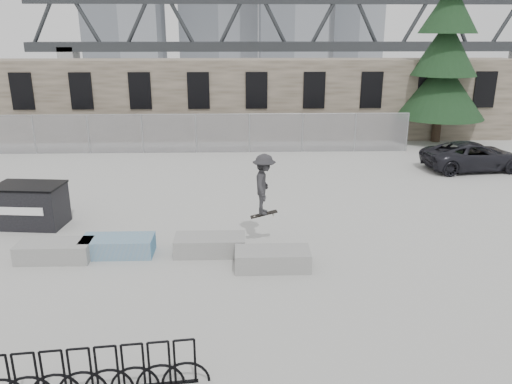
# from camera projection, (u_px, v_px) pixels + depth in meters

# --- Properties ---
(ground) EXTENTS (120.00, 120.00, 0.00)m
(ground) POSITION_uv_depth(u_px,v_px,m) (160.00, 256.00, 14.10)
(ground) COLOR #A9A9A4
(ground) RESTS_ON ground
(stone_wall) EXTENTS (36.00, 2.58, 4.50)m
(stone_wall) POSITION_uv_depth(u_px,v_px,m) (201.00, 99.00, 28.83)
(stone_wall) COLOR brown
(stone_wall) RESTS_ON ground
(chainlink_fence) EXTENTS (22.06, 0.06, 2.02)m
(chainlink_fence) POSITION_uv_depth(u_px,v_px,m) (196.00, 133.00, 25.65)
(chainlink_fence) COLOR gray
(chainlink_fence) RESTS_ON ground
(planter_far_left) EXTENTS (2.00, 0.90, 0.52)m
(planter_far_left) POSITION_uv_depth(u_px,v_px,m) (55.00, 250.00, 13.79)
(planter_far_left) COLOR #999996
(planter_far_left) RESTS_ON ground
(planter_center_left) EXTENTS (2.00, 0.90, 0.52)m
(planter_center_left) POSITION_uv_depth(u_px,v_px,m) (118.00, 245.00, 14.11)
(planter_center_left) COLOR teal
(planter_center_left) RESTS_ON ground
(planter_center_right) EXTENTS (2.00, 0.90, 0.52)m
(planter_center_right) POSITION_uv_depth(u_px,v_px,m) (210.00, 244.00, 14.18)
(planter_center_right) COLOR #999996
(planter_center_right) RESTS_ON ground
(planter_offset) EXTENTS (2.00, 0.90, 0.52)m
(planter_offset) POSITION_uv_depth(u_px,v_px,m) (272.00, 258.00, 13.30)
(planter_offset) COLOR #999996
(planter_offset) RESTS_ON ground
(dumpster) EXTENTS (2.23, 1.49, 1.39)m
(dumpster) POSITION_uv_depth(u_px,v_px,m) (31.00, 205.00, 16.09)
(dumpster) COLOR black
(dumpster) RESTS_ON ground
(bike_rack) EXTENTS (4.02, 0.50, 0.90)m
(bike_rack) POSITION_uv_depth(u_px,v_px,m) (94.00, 370.00, 8.69)
(bike_rack) COLOR black
(bike_rack) RESTS_ON ground
(spruce_tree) EXTENTS (4.88, 4.88, 11.50)m
(spruce_tree) POSITION_uv_depth(u_px,v_px,m) (445.00, 55.00, 27.10)
(spruce_tree) COLOR #38281E
(spruce_tree) RESTS_ON ground
(truss_bridge) EXTENTS (70.00, 3.00, 9.80)m
(truss_bridge) POSITION_uv_depth(u_px,v_px,m) (299.00, 45.00, 65.38)
(truss_bridge) COLOR #2D3033
(truss_bridge) RESTS_ON ground
(suv) EXTENTS (4.78, 2.60, 1.27)m
(suv) POSITION_uv_depth(u_px,v_px,m) (474.00, 156.00, 22.61)
(suv) COLOR black
(suv) RESTS_ON ground
(skateboarder) EXTENTS (0.81, 1.21, 1.90)m
(skateboarder) POSITION_uv_depth(u_px,v_px,m) (264.00, 184.00, 14.34)
(skateboarder) COLOR #2A292C
(skateboarder) RESTS_ON ground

